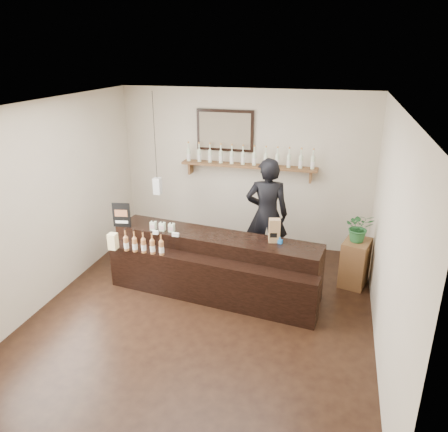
% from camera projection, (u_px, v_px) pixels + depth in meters
% --- Properties ---
extents(ground, '(5.00, 5.00, 0.00)m').
position_uv_depth(ground, '(204.00, 312.00, 6.05)').
color(ground, black).
rests_on(ground, ground).
extents(room_shell, '(5.00, 5.00, 5.00)m').
position_uv_depth(room_shell, '(202.00, 196.00, 5.44)').
color(room_shell, beige).
rests_on(room_shell, ground).
extents(back_wall_decor, '(2.66, 0.96, 1.69)m').
position_uv_depth(back_wall_decor, '(235.00, 151.00, 7.59)').
color(back_wall_decor, brown).
rests_on(back_wall_decor, ground).
extents(counter, '(3.16, 1.21, 1.02)m').
position_uv_depth(counter, '(213.00, 267.00, 6.44)').
color(counter, black).
rests_on(counter, ground).
extents(promo_sign, '(0.27, 0.06, 0.38)m').
position_uv_depth(promo_sign, '(121.00, 215.00, 6.60)').
color(promo_sign, black).
rests_on(promo_sign, counter).
extents(paper_bag, '(0.18, 0.15, 0.34)m').
position_uv_depth(paper_bag, '(274.00, 231.00, 6.09)').
color(paper_bag, '#A0754D').
rests_on(paper_bag, counter).
extents(tape_dispenser, '(0.13, 0.08, 0.10)m').
position_uv_depth(tape_dispenser, '(278.00, 240.00, 6.10)').
color(tape_dispenser, blue).
rests_on(tape_dispenser, counter).
extents(side_cabinet, '(0.48, 0.57, 0.72)m').
position_uv_depth(side_cabinet, '(355.00, 263.00, 6.66)').
color(side_cabinet, brown).
rests_on(side_cabinet, ground).
extents(potted_plant, '(0.45, 0.40, 0.45)m').
position_uv_depth(potted_plant, '(359.00, 227.00, 6.45)').
color(potted_plant, '#286632').
rests_on(potted_plant, side_cabinet).
extents(shopkeeper, '(0.84, 0.62, 2.11)m').
position_uv_depth(shopkeeper, '(267.00, 208.00, 6.93)').
color(shopkeeper, black).
rests_on(shopkeeper, ground).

